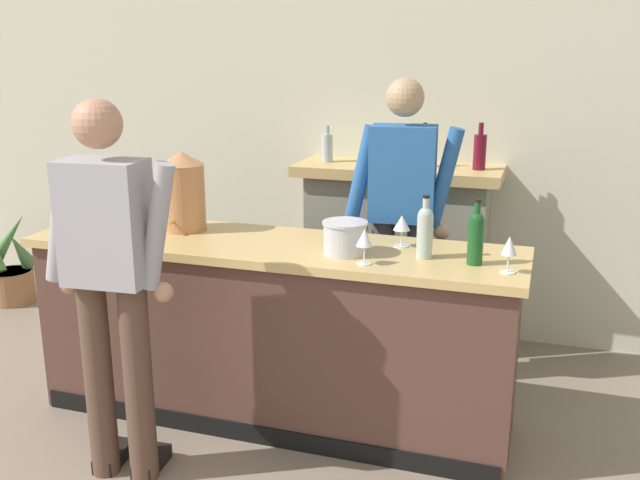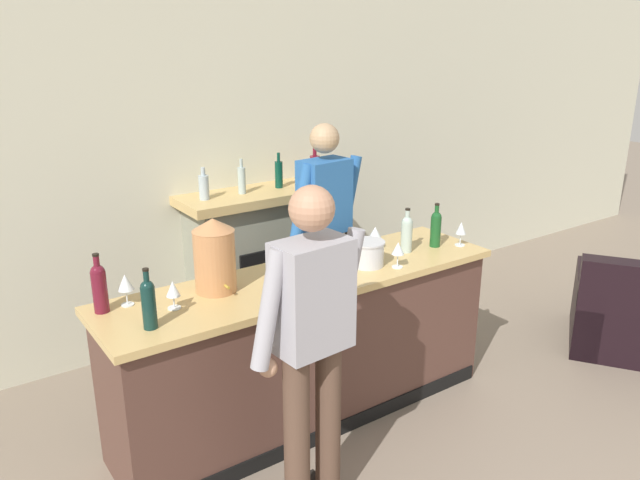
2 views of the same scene
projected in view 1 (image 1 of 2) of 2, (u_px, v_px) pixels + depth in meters
The scene contains 17 objects.
wall_back_panel at pixel (372, 133), 4.88m from camera, with size 12.00×0.07×2.75m.
bar_counter at pixel (274, 331), 3.78m from camera, with size 2.57×0.67×0.98m.
fireplace_stone at pixel (396, 252), 4.77m from camera, with size 1.33×0.52×1.50m.
potted_plant_corner at pixel (10, 271), 5.57m from camera, with size 0.44×0.49×0.70m.
person_customer at pixel (111, 279), 3.12m from camera, with size 0.66×0.32×1.75m.
person_bartender at pixel (401, 222), 4.02m from camera, with size 0.66×0.33×1.79m.
copper_dispenser at pixel (183, 191), 3.85m from camera, with size 0.24×0.28×0.43m.
ice_bucket_steel at pixel (345, 238), 3.44m from camera, with size 0.22×0.22×0.16m.
wine_bottle_burgundy_dark at pixel (95, 193), 4.14m from camera, with size 0.08×0.08×0.33m.
wine_bottle_merlot_tall at pixel (81, 208), 3.79m from camera, with size 0.07×0.07×0.32m.
wine_bottle_chardonnay_pale at pixel (425, 230), 3.36m from camera, with size 0.08×0.08×0.30m.
wine_bottle_rose_blush at pixel (476, 236), 3.26m from camera, with size 0.07×0.07×0.31m.
wine_glass_mid_counter at pixel (402, 224), 3.55m from camera, with size 0.08×0.08×0.16m.
wine_glass_back_row at pixel (364, 239), 3.26m from camera, with size 0.08×0.08×0.17m.
wine_glass_by_dispenser at pixel (117, 198), 4.11m from camera, with size 0.09×0.09×0.18m.
wine_glass_front_right at pixel (509, 247), 3.14m from camera, with size 0.07×0.07×0.17m.
wine_glass_near_bucket at pixel (128, 210), 3.89m from camera, with size 0.08×0.08×0.16m.
Camera 1 is at (1.18, -0.40, 1.96)m, focal length 40.00 mm.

